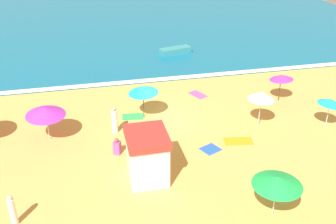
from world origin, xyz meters
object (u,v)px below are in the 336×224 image
object	(u,v)px
beach_umbrella_5	(45,111)
beach_umbrella_0	(143,90)
beach_umbrella_1	(330,102)
beach_umbrella_4	(278,181)
lifeguard_cabana	(147,155)
beach_umbrella_3	(262,96)
beach_umbrella_2	(281,77)
small_boat_0	(175,51)
beachgoer_4	(117,147)
beachgoer_1	(12,211)
beachgoer_3	(115,121)

from	to	relation	value
beach_umbrella_5	beach_umbrella_0	bearing A→B (deg)	14.23
beach_umbrella_1	beach_umbrella_4	xyz separation A→B (m)	(-6.73, -6.53, 0.09)
lifeguard_cabana	beach_umbrella_3	bearing A→B (deg)	25.83
beach_umbrella_2	small_boat_0	bearing A→B (deg)	113.61
beach_umbrella_0	beachgoer_4	distance (m)	4.72
beachgoer_1	small_boat_0	bearing A→B (deg)	58.88
beach_umbrella_0	beach_umbrella_1	distance (m)	11.43
beach_umbrella_0	beach_umbrella_4	distance (m)	11.14
beach_umbrella_0	beachgoer_3	world-z (taller)	beach_umbrella_0
beachgoer_3	small_boat_0	xyz separation A→B (m)	(6.90, 12.93, -0.42)
beach_umbrella_1	beachgoer_4	size ratio (longest dim) A/B	2.08
beach_umbrella_4	small_boat_0	world-z (taller)	beach_umbrella_4
beach_umbrella_3	beachgoer_4	bearing A→B (deg)	-172.28
beach_umbrella_5	beachgoer_1	size ratio (longest dim) A/B	1.94
beach_umbrella_5	beachgoer_4	bearing A→B (deg)	-32.88
beach_umbrella_1	beach_umbrella_4	bearing A→B (deg)	-135.86
beach_umbrella_2	beach_umbrella_3	size ratio (longest dim) A/B	0.97
lifeguard_cabana	beach_umbrella_2	bearing A→B (deg)	32.63
beach_umbrella_2	beach_umbrella_5	size ratio (longest dim) A/B	0.75
beach_umbrella_3	beachgoer_3	xyz separation A→B (m)	(-8.81, 1.15, -1.28)
beach_umbrella_5	beach_umbrella_1	bearing A→B (deg)	-8.06
beach_umbrella_0	small_boat_0	world-z (taller)	beach_umbrella_0
beach_umbrella_5	small_boat_0	size ratio (longest dim) A/B	1.00
beach_umbrella_1	beach_umbrella_5	world-z (taller)	beach_umbrella_5
lifeguard_cabana	beachgoer_1	xyz separation A→B (m)	(-6.19, -2.03, -0.57)
small_boat_0	beach_umbrella_1	bearing A→B (deg)	-68.87
beach_umbrella_1	beachgoer_1	bearing A→B (deg)	-165.56
beach_umbrella_0	beachgoer_4	xyz separation A→B (m)	(-2.16, -3.92, -1.51)
beach_umbrella_4	beach_umbrella_0	bearing A→B (deg)	111.19
beach_umbrella_4	beach_umbrella_2	bearing A→B (deg)	62.21
lifeguard_cabana	beach_umbrella_3	world-z (taller)	lifeguard_cabana
beach_umbrella_3	beachgoer_3	world-z (taller)	beach_umbrella_3
beach_umbrella_1	beach_umbrella_5	size ratio (longest dim) A/B	0.67
beach_umbrella_1	small_boat_0	xyz separation A→B (m)	(-5.89, 15.23, -1.40)
beach_umbrella_2	beachgoer_3	xyz separation A→B (m)	(-11.72, -1.91, -0.97)
beach_umbrella_1	beachgoer_3	distance (m)	13.03
beach_umbrella_2	small_boat_0	world-z (taller)	beach_umbrella_2
beach_umbrella_0	small_boat_0	xyz separation A→B (m)	(4.87, 11.37, -1.56)
lifeguard_cabana	beach_umbrella_2	distance (m)	12.59
beach_umbrella_4	beach_umbrella_1	bearing A→B (deg)	44.14
beach_umbrella_4	beachgoer_4	xyz separation A→B (m)	(-6.19, 6.47, -1.43)
beach_umbrella_1	beachgoer_3	size ratio (longest dim) A/B	1.20
lifeguard_cabana	beach_umbrella_5	world-z (taller)	lifeguard_cabana
beach_umbrella_4	beachgoer_1	bearing A→B (deg)	170.14
beach_umbrella_5	beachgoer_4	xyz separation A→B (m)	(3.75, -2.42, -1.41)
beach_umbrella_2	beachgoer_1	world-z (taller)	beach_umbrella_2
beach_umbrella_0	beach_umbrella_4	bearing A→B (deg)	-68.81
beach_umbrella_1	beach_umbrella_2	world-z (taller)	beach_umbrella_1
beach_umbrella_1	beachgoer_1	size ratio (longest dim) A/B	1.30
lifeguard_cabana	beach_umbrella_0	xyz separation A→B (m)	(0.90, 6.43, 0.62)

